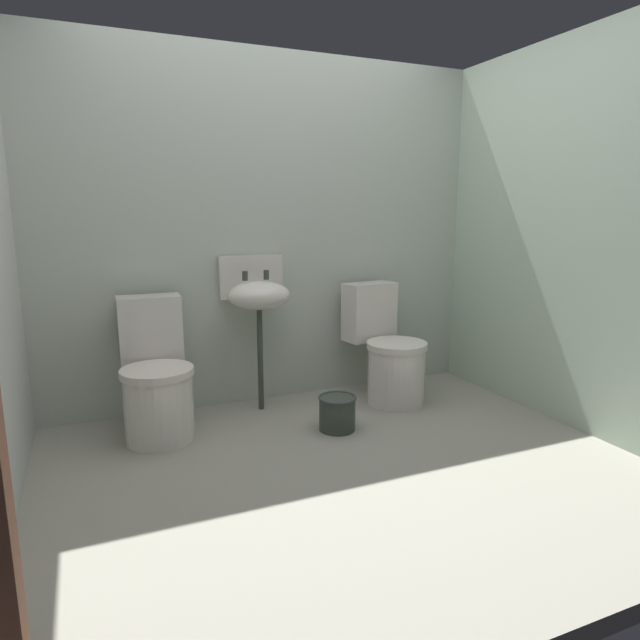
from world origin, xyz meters
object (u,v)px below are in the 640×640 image
(toilet_right, at_px, (388,354))
(bucket, at_px, (337,412))
(sink, at_px, (258,294))
(toilet_left, at_px, (156,381))

(toilet_right, bearing_deg, bucket, 23.39)
(toilet_right, distance_m, sink, 0.97)
(toilet_left, bearing_deg, sink, -162.58)
(sink, distance_m, bucket, 0.90)
(toilet_left, relative_size, sink, 0.79)
(toilet_right, relative_size, sink, 0.79)
(toilet_left, height_order, sink, sink)
(toilet_right, height_order, sink, sink)
(toilet_right, xyz_separation_m, sink, (-0.85, 0.19, 0.43))
(toilet_left, distance_m, sink, 0.82)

